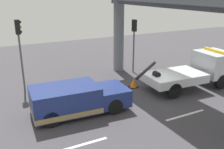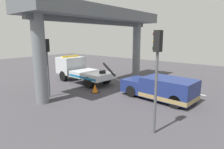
{
  "view_description": "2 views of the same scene",
  "coord_description": "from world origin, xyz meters",
  "px_view_note": "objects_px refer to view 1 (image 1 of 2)",
  "views": [
    {
      "loc": [
        -8.99,
        -11.75,
        6.31
      ],
      "look_at": [
        -2.5,
        0.73,
        1.57
      ],
      "focal_mm": 40.12,
      "sensor_mm": 36.0,
      "label": 1
    },
    {
      "loc": [
        -10.75,
        12.22,
        4.36
      ],
      "look_at": [
        -0.7,
        0.14,
        1.25
      ],
      "focal_mm": 30.9,
      "sensor_mm": 36.0,
      "label": 2
    }
  ],
  "objects_px": {
    "traffic_light_near": "(19,40)",
    "traffic_light_far": "(134,34)",
    "towed_van_green": "(76,99)",
    "traffic_cone_orange": "(133,83)",
    "tow_truck_white": "(198,70)"
  },
  "relations": [
    {
      "from": "towed_van_green",
      "to": "traffic_light_near",
      "type": "height_order",
      "value": "traffic_light_near"
    },
    {
      "from": "tow_truck_white",
      "to": "traffic_light_far",
      "type": "relative_size",
      "value": 1.74
    },
    {
      "from": "tow_truck_white",
      "to": "traffic_light_far",
      "type": "distance_m",
      "value": 5.53
    },
    {
      "from": "traffic_light_near",
      "to": "traffic_light_far",
      "type": "xyz_separation_m",
      "value": [
        8.5,
        0.0,
        -0.29
      ]
    },
    {
      "from": "towed_van_green",
      "to": "traffic_light_far",
      "type": "relative_size",
      "value": 1.27
    },
    {
      "from": "traffic_light_near",
      "to": "tow_truck_white",
      "type": "bearing_deg",
      "value": -24.0
    },
    {
      "from": "traffic_light_far",
      "to": "traffic_cone_orange",
      "type": "xyz_separation_m",
      "value": [
        -1.83,
        -2.92,
        -2.75
      ]
    },
    {
      "from": "traffic_light_far",
      "to": "traffic_cone_orange",
      "type": "height_order",
      "value": "traffic_light_far"
    },
    {
      "from": "traffic_light_near",
      "to": "traffic_light_far",
      "type": "height_order",
      "value": "traffic_light_near"
    },
    {
      "from": "tow_truck_white",
      "to": "towed_van_green",
      "type": "xyz_separation_m",
      "value": [
        -8.73,
        0.05,
        -0.42
      ]
    },
    {
      "from": "traffic_light_near",
      "to": "traffic_light_far",
      "type": "bearing_deg",
      "value": 0.0
    },
    {
      "from": "towed_van_green",
      "to": "traffic_cone_orange",
      "type": "relative_size",
      "value": 8.09
    },
    {
      "from": "towed_van_green",
      "to": "traffic_cone_orange",
      "type": "height_order",
      "value": "towed_van_green"
    },
    {
      "from": "traffic_light_near",
      "to": "traffic_cone_orange",
      "type": "distance_m",
      "value": 7.9
    },
    {
      "from": "tow_truck_white",
      "to": "traffic_light_near",
      "type": "relative_size",
      "value": 1.58
    }
  ]
}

